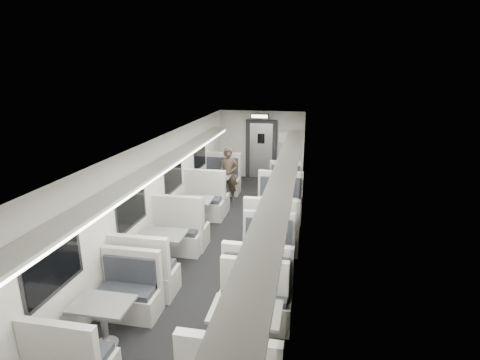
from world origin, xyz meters
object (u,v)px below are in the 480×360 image
at_px(booth_left_b, 193,214).
at_px(vestibule_door, 261,150).
at_px(passenger, 228,174).
at_px(booth_right_b, 276,217).
at_px(exit_sign, 260,116).
at_px(booth_left_a, 214,188).
at_px(booth_right_d, 245,335).
at_px(booth_left_c, 163,251).
at_px(booth_right_c, 263,271).
at_px(booth_right_a, 283,192).
at_px(booth_left_d, 104,324).

height_order(booth_left_b, vestibule_door, vestibule_door).
bearing_deg(passenger, booth_right_b, -53.24).
relative_size(booth_right_b, exit_sign, 3.80).
distance_m(booth_left_a, booth_right_b, 2.76).
distance_m(booth_left_a, booth_right_d, 6.37).
xyz_separation_m(booth_left_c, vestibule_door, (1.00, 6.77, 0.65)).
relative_size(booth_right_d, passenger, 1.42).
xyz_separation_m(booth_left_b, booth_right_d, (2.00, -3.97, -0.01)).
height_order(booth_left_b, booth_right_c, booth_left_b).
distance_m(booth_right_c, exit_sign, 6.96).
relative_size(booth_left_a, booth_right_b, 1.00).
xyz_separation_m(booth_left_a, booth_left_c, (0.00, -3.98, -0.03)).
height_order(booth_left_a, booth_right_a, booth_left_a).
height_order(booth_left_a, booth_left_d, booth_left_a).
bearing_deg(vestibule_door, booth_right_c, -81.99).
height_order(booth_right_a, exit_sign, exit_sign).
height_order(vestibule_door, exit_sign, exit_sign).
xyz_separation_m(booth_left_c, passenger, (0.38, 4.20, 0.41)).
relative_size(booth_left_a, exit_sign, 3.81).
height_order(booth_right_c, exit_sign, exit_sign).
bearing_deg(booth_right_c, vestibule_door, 98.01).
xyz_separation_m(booth_right_d, passenger, (-1.62, 6.27, 0.40)).
distance_m(booth_left_b, passenger, 2.37).
xyz_separation_m(booth_right_c, vestibule_door, (-1.00, 7.11, 0.67)).
distance_m(booth_left_d, booth_right_c, 2.70).
bearing_deg(booth_left_d, vestibule_door, 83.61).
xyz_separation_m(booth_left_b, booth_left_d, (0.00, -4.05, -0.06)).
height_order(booth_left_b, booth_right_a, booth_left_b).
bearing_deg(booth_right_b, booth_left_d, -115.30).
relative_size(booth_right_b, booth_right_c, 1.13).
bearing_deg(booth_left_b, booth_right_d, -63.25).
bearing_deg(passenger, exit_sign, 72.92).
distance_m(booth_left_d, booth_right_b, 4.68).
xyz_separation_m(booth_left_a, booth_right_b, (2.00, -1.90, -0.00)).
bearing_deg(exit_sign, booth_right_b, -76.64).
xyz_separation_m(booth_left_b, passenger, (0.38, 2.30, 0.38)).
distance_m(booth_right_b, vestibule_door, 4.84).
xyz_separation_m(passenger, exit_sign, (0.62, 2.08, 1.48)).
height_order(passenger, vestibule_door, vestibule_door).
bearing_deg(booth_left_a, booth_right_c, -65.11).
relative_size(booth_left_b, booth_right_a, 1.17).
xyz_separation_m(booth_left_b, vestibule_door, (1.00, 4.87, 0.62)).
height_order(booth_left_a, booth_right_c, booth_left_a).
bearing_deg(booth_right_c, exit_sign, 98.59).
bearing_deg(booth_right_d, booth_right_b, 90.00).
xyz_separation_m(booth_right_d, exit_sign, (-1.00, 8.36, 1.87)).
bearing_deg(booth_left_b, booth_left_c, -90.00).
distance_m(booth_left_b, exit_sign, 4.87).
xyz_separation_m(booth_right_a, exit_sign, (-1.00, 2.09, 1.92)).
xyz_separation_m(booth_left_a, passenger, (0.38, 0.23, 0.38)).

